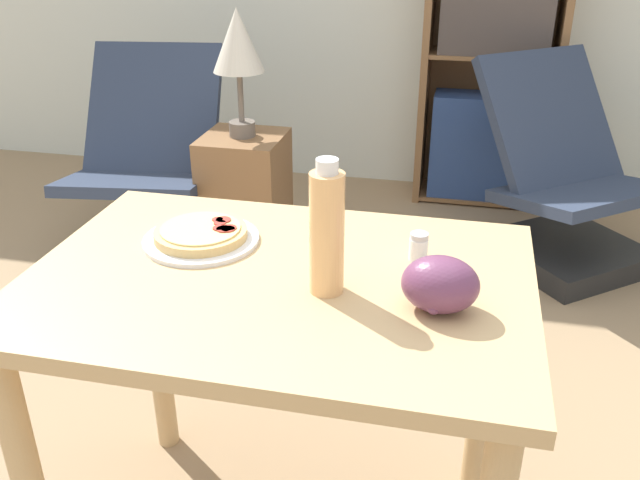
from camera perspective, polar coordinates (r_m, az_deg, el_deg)
name	(u,v)px	position (r m, az deg, el deg)	size (l,w,h in m)	color
dining_table	(280,332)	(1.42, -3.40, -7.74)	(1.01, 0.70, 0.78)	tan
pizza_on_plate	(201,235)	(1.50, -9.97, 0.39)	(0.25, 0.25, 0.04)	white
grape_bunch	(440,285)	(1.23, 10.04, -3.71)	(0.14, 0.11, 0.11)	#6B3856
drink_bottle	(327,231)	(1.24, 0.58, 0.72)	(0.07, 0.07, 0.26)	#EFB270
salt_shaker	(419,247)	(1.41, 8.31, -0.56)	(0.04, 0.04, 0.06)	white
lounge_chair_near	(150,187)	(3.22, -14.14, 4.33)	(0.69, 0.84, 0.88)	black
lounge_chair_far	(565,200)	(3.17, 19.93, 3.19)	(0.90, 0.97, 0.88)	black
bookshelf	(490,68)	(3.65, 14.16, 13.89)	(0.68, 0.31, 1.56)	brown
side_table	(246,199)	(3.00, -6.26, 3.45)	(0.34, 0.34, 0.58)	brown
table_lamp	(238,46)	(2.82, -6.93, 15.87)	(0.21, 0.21, 0.52)	#665B51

